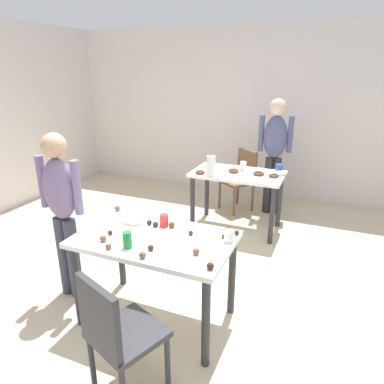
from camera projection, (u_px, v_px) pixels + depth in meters
name	position (u px, v px, depth m)	size (l,w,h in m)	color
ground_plane	(172.00, 301.00, 3.13)	(6.40, 6.40, 0.00)	beige
wall_back	(259.00, 113.00, 5.47)	(6.40, 0.10, 2.60)	silver
dining_table_near	(155.00, 249.00, 2.72)	(1.20, 0.74, 0.75)	white
dining_table_far	(237.00, 182.00, 4.36)	(1.12, 0.64, 0.75)	white
chair_near_table	(116.00, 332.00, 2.08)	(0.52, 0.52, 0.87)	#2D2D33
chair_far_table	(241.00, 176.00, 5.03)	(0.56, 0.56, 0.87)	brown
person_girl_near	(62.00, 204.00, 2.95)	(0.45, 0.21, 1.49)	#383D4C
person_adult_far	(275.00, 146.00, 4.74)	(0.46, 0.24, 1.60)	#28282D
mixing_bowl	(134.00, 218.00, 2.94)	(0.18, 0.18, 0.07)	white
soda_can	(127.00, 240.00, 2.50)	(0.07, 0.07, 0.12)	#198438
fork_near	(170.00, 237.00, 2.67)	(0.17, 0.02, 0.01)	silver
cup_near_0	(229.00, 236.00, 2.59)	(0.07, 0.07, 0.09)	white
cup_near_1	(164.00, 221.00, 2.84)	(0.07, 0.07, 0.10)	red
cake_ball_0	(143.00, 255.00, 2.37)	(0.05, 0.05, 0.05)	brown
cake_ball_1	(155.00, 224.00, 2.84)	(0.05, 0.05, 0.05)	#3D2319
cake_ball_2	(103.00, 238.00, 2.60)	(0.05, 0.05, 0.05)	brown
cake_ball_3	(237.00, 233.00, 2.71)	(0.04, 0.04, 0.04)	#3D2319
cake_ball_4	(228.00, 230.00, 2.75)	(0.05, 0.05, 0.05)	#3D2319
cake_ball_5	(210.00, 266.00, 2.24)	(0.05, 0.05, 0.05)	#3D2319
cake_ball_6	(118.00, 208.00, 3.16)	(0.05, 0.05, 0.05)	brown
cake_ball_7	(149.00, 222.00, 2.88)	(0.04, 0.04, 0.04)	#3D2319
cake_ball_8	(196.00, 251.00, 2.42)	(0.05, 0.05, 0.05)	brown
cake_ball_9	(191.00, 233.00, 2.70)	(0.04, 0.04, 0.04)	#3D2319
cake_ball_10	(108.00, 246.00, 2.49)	(0.04, 0.04, 0.04)	brown
cake_ball_11	(172.00, 225.00, 2.83)	(0.05, 0.05, 0.05)	brown
cake_ball_12	(151.00, 248.00, 2.48)	(0.04, 0.04, 0.04)	#3D2319
cake_ball_13	(110.00, 232.00, 2.71)	(0.04, 0.04, 0.04)	#3D2319
cake_ball_14	(224.00, 236.00, 2.65)	(0.04, 0.04, 0.04)	brown
pitcher_far	(211.00, 166.00, 4.16)	(0.11, 0.11, 0.24)	white
cup_far_0	(243.00, 166.00, 4.39)	(0.08, 0.08, 0.12)	white
cup_far_1	(279.00, 168.00, 4.31)	(0.09, 0.09, 0.10)	#3351B2
donut_far_0	(259.00, 173.00, 4.21)	(0.13, 0.13, 0.04)	brown
donut_far_1	(200.00, 172.00, 4.27)	(0.12, 0.12, 0.04)	brown
donut_far_2	(234.00, 171.00, 4.32)	(0.13, 0.13, 0.04)	brown
donut_far_3	(280.00, 173.00, 4.22)	(0.14, 0.14, 0.04)	white
donut_far_4	(274.00, 176.00, 4.13)	(0.12, 0.12, 0.04)	brown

